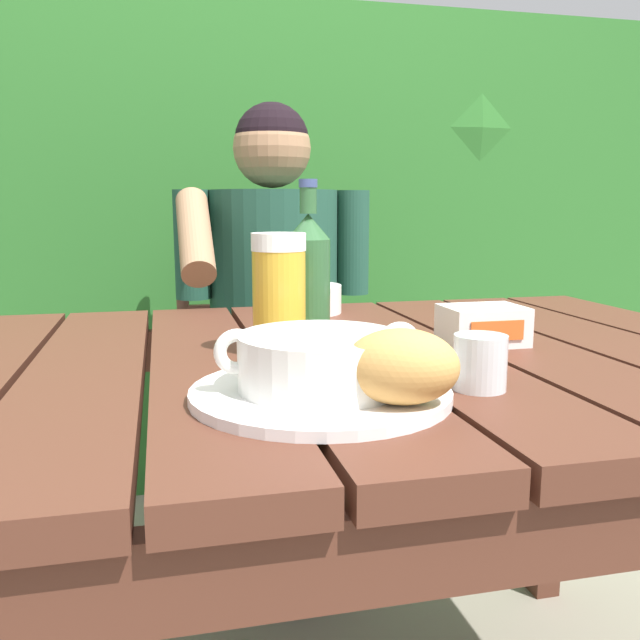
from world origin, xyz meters
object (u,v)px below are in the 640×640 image
object	(u,v)px
chair_near_diner	(265,371)
beer_glass	(279,294)
butter_tub	(483,325)
bread_roll	(401,366)
person_eating	(275,303)
soup_bowl	(320,360)
serving_plate	(320,393)
water_glass_small	(480,362)
table_knife	(417,373)
diner_bowl	(305,299)
beer_bottle	(310,278)

from	to	relation	value
chair_near_diner	beer_glass	distance (m)	0.96
butter_tub	chair_near_diner	bearing A→B (deg)	102.56
bread_roll	butter_tub	world-z (taller)	bread_roll
person_eating	soup_bowl	size ratio (longest dim) A/B	5.08
serving_plate	water_glass_small	distance (m)	0.19
serving_plate	chair_near_diner	bearing A→B (deg)	84.45
serving_plate	person_eating	bearing A→B (deg)	83.44
butter_tub	bread_roll	bearing A→B (deg)	-129.02
serving_plate	soup_bowl	world-z (taller)	soup_bowl
person_eating	butter_tub	bearing A→B (deg)	-73.76
soup_bowl	butter_tub	world-z (taller)	soup_bowl
bread_roll	beer_glass	size ratio (longest dim) A/B	0.81
beer_glass	table_knife	size ratio (longest dim) A/B	1.06
table_knife	diner_bowl	world-z (taller)	diner_bowl
water_glass_small	diner_bowl	xyz separation A→B (m)	(-0.08, 0.59, -0.00)
beer_bottle	person_eating	bearing A→B (deg)	84.97
butter_tub	table_knife	distance (m)	0.23
diner_bowl	serving_plate	bearing A→B (deg)	-100.60
serving_plate	table_knife	size ratio (longest dim) A/B	1.78
serving_plate	bread_roll	xyz separation A→B (m)	(0.07, -0.08, 0.04)
water_glass_small	person_eating	bearing A→B (deg)	95.03
bread_roll	diner_bowl	world-z (taller)	bread_roll
chair_near_diner	beer_bottle	distance (m)	0.92
butter_tub	table_knife	size ratio (longest dim) A/B	0.74
beer_glass	diner_bowl	world-z (taller)	beer_glass
person_eating	bread_roll	bearing A→B (deg)	-92.31
bread_roll	table_knife	bearing A→B (deg)	62.63
chair_near_diner	soup_bowl	bearing A→B (deg)	-95.55
person_eating	bread_roll	size ratio (longest dim) A/B	8.45
beer_glass	soup_bowl	bearing A→B (deg)	-88.49
chair_near_diner	water_glass_small	world-z (taller)	chair_near_diner
chair_near_diner	bread_roll	world-z (taller)	chair_near_diner
soup_bowl	beer_bottle	bearing A→B (deg)	79.86
soup_bowl	beer_glass	size ratio (longest dim) A/B	1.35
chair_near_diner	water_glass_small	xyz separation A→B (m)	(0.08, -1.13, 0.28)
serving_plate	bread_roll	bearing A→B (deg)	-49.40
chair_near_diner	table_knife	bearing A→B (deg)	-88.29
beer_bottle	butter_tub	size ratio (longest dim) A/B	2.06
person_eating	water_glass_small	xyz separation A→B (m)	(0.08, -0.93, 0.06)
bread_roll	soup_bowl	bearing A→B (deg)	130.60
beer_glass	water_glass_small	bearing A→B (deg)	-50.74
bread_roll	water_glass_small	bearing A→B (deg)	29.45
water_glass_small	butter_tub	size ratio (longest dim) A/B	0.53
soup_bowl	water_glass_small	xyz separation A→B (m)	(0.19, -0.01, -0.01)
beer_bottle	table_knife	world-z (taller)	beer_bottle
soup_bowl	water_glass_small	size ratio (longest dim) A/B	3.61
soup_bowl	beer_bottle	distance (m)	0.28
soup_bowl	diner_bowl	world-z (taller)	soup_bowl
serving_plate	bread_roll	world-z (taller)	bread_roll
serving_plate	water_glass_small	xyz separation A→B (m)	(0.19, -0.01, 0.03)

